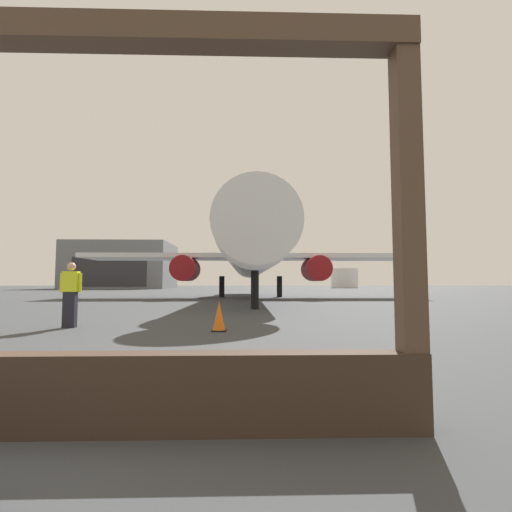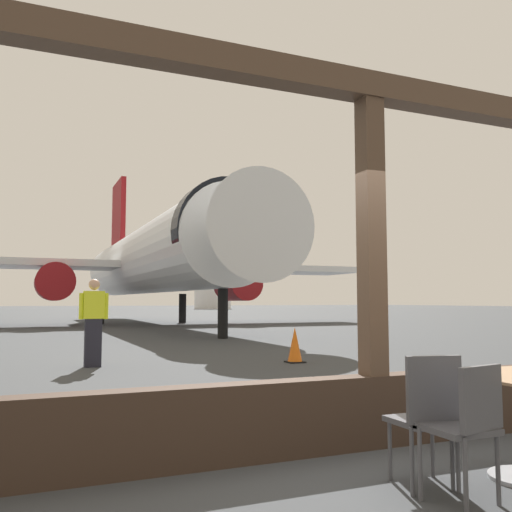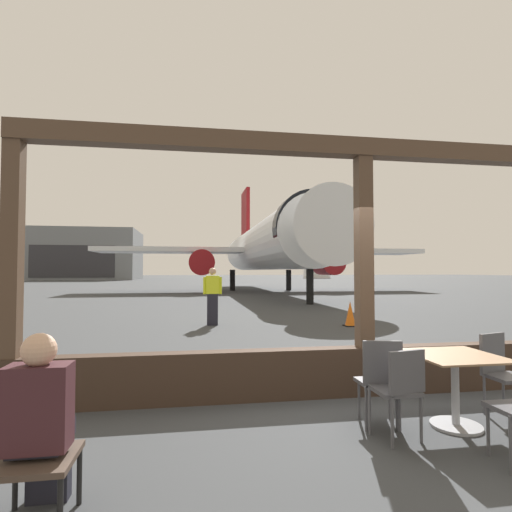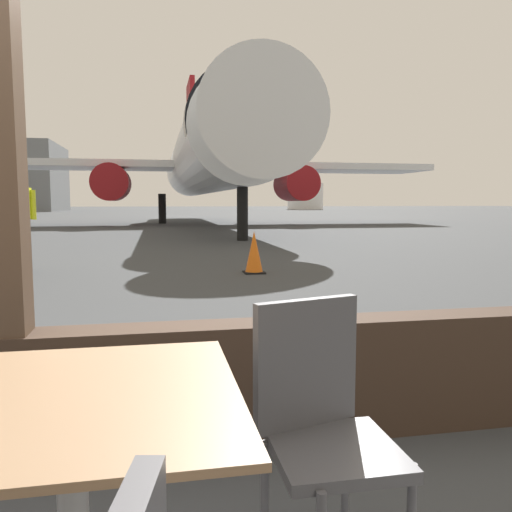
{
  "view_description": "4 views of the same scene",
  "coord_description": "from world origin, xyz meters",
  "views": [
    {
      "loc": [
        3.03,
        -3.06,
        1.19
      ],
      "look_at": [
        3.38,
        9.75,
        2.11
      ],
      "focal_mm": 26.22,
      "sensor_mm": 36.0,
      "label": 1
    },
    {
      "loc": [
        -2.95,
        -4.24,
        1.3
      ],
      "look_at": [
        5.32,
        15.39,
        3.05
      ],
      "focal_mm": 38.47,
      "sensor_mm": 36.0,
      "label": 2
    },
    {
      "loc": [
        -2.3,
        -5.1,
        1.65
      ],
      "look_at": [
        0.56,
        12.71,
        2.32
      ],
      "focal_mm": 28.07,
      "sensor_mm": 36.0,
      "label": 3
    },
    {
      "loc": [
        0.7,
        -2.54,
        1.25
      ],
      "look_at": [
        1.11,
        -0.4,
        1.02
      ],
      "focal_mm": 36.01,
      "sensor_mm": 36.0,
      "label": 4
    }
  ],
  "objects": [
    {
      "name": "cafe_chair_aisle_left",
      "position": [
        1.23,
        -0.95,
        0.53
      ],
      "size": [
        0.47,
        0.47,
        0.91
      ],
      "color": "#4C4C51",
      "rests_on": "ground"
    },
    {
      "name": "fuel_storage_tank",
      "position": [
        25.91,
        82.92,
        2.22
      ],
      "size": [
        6.1,
        6.1,
        4.44
      ],
      "primitive_type": "cylinder",
      "color": "white",
      "rests_on": "ground"
    },
    {
      "name": "ground_crew_worker",
      "position": [
        -1.67,
        7.13,
        0.9
      ],
      "size": [
        0.57,
        0.22,
        1.74
      ],
      "color": "black",
      "rests_on": "ground"
    },
    {
      "name": "airplane",
      "position": [
        3.44,
        25.18,
        3.55
      ],
      "size": [
        26.2,
        29.77,
        10.39
      ],
      "color": "silver",
      "rests_on": "ground"
    },
    {
      "name": "dining_table",
      "position": [
        0.47,
        -1.21,
        0.47
      ],
      "size": [
        0.87,
        0.87,
        0.76
      ],
      "color": "#8C6B4C",
      "rests_on": "ground"
    },
    {
      "name": "traffic_cone",
      "position": [
        2.37,
        6.26,
        0.36
      ],
      "size": [
        0.36,
        0.36,
        0.75
      ],
      "color": "orange",
      "rests_on": "ground"
    },
    {
      "name": "window_frame",
      "position": [
        0.0,
        0.0,
        1.22
      ],
      "size": [
        8.99,
        0.24,
        3.44
      ],
      "color": "#38281E",
      "rests_on": "ground"
    },
    {
      "name": "ground_plane",
      "position": [
        0.0,
        40.0,
        0.0
      ],
      "size": [
        220.0,
        220.0,
        0.0
      ],
      "primitive_type": "plane",
      "color": "#383A3D"
    }
  ]
}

